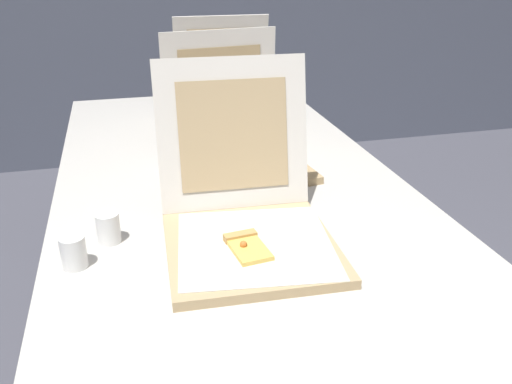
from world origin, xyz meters
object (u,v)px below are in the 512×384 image
object	(u,v)px
pizza_box_middle	(236,149)
pizza_box_back	(226,105)
cup_white_near_left	(74,252)
table	(235,203)
pizza_box_front	(247,220)
cup_white_near_center	(108,228)

from	to	relation	value
pizza_box_middle	pizza_box_back	bearing A→B (deg)	74.60
pizza_box_middle	cup_white_near_left	size ratio (longest dim) A/B	5.83
table	pizza_box_front	size ratio (longest dim) A/B	4.70
pizza_box_front	cup_white_near_left	xyz separation A→B (m)	(-0.38, -0.01, -0.02)
pizza_box_back	pizza_box_front	bearing A→B (deg)	-97.12
table	pizza_box_front	bearing A→B (deg)	-96.68
pizza_box_middle	cup_white_near_left	xyz separation A→B (m)	(-0.45, -0.48, -0.02)
cup_white_near_left	table	bearing A→B (deg)	37.18
pizza_box_back	cup_white_near_left	world-z (taller)	pizza_box_back
table	cup_white_near_center	distance (m)	0.41
cup_white_near_center	pizza_box_front	bearing A→B (deg)	-14.12
pizza_box_back	cup_white_near_center	distance (m)	1.00
pizza_box_front	pizza_box_back	size ratio (longest dim) A/B	1.22
pizza_box_middle	pizza_box_back	world-z (taller)	pizza_box_middle
pizza_box_middle	cup_white_near_center	bearing A→B (deg)	-141.63
table	cup_white_near_left	distance (m)	0.52
cup_white_near_center	cup_white_near_left	bearing A→B (deg)	-127.75
pizza_box_front	pizza_box_middle	size ratio (longest dim) A/B	1.12
pizza_box_middle	cup_white_near_center	distance (m)	0.55
cup_white_near_left	pizza_box_front	bearing A→B (deg)	2.22
table	cup_white_near_center	size ratio (longest dim) A/B	30.59
table	pizza_box_back	xyz separation A→B (m)	(0.11, 0.67, 0.10)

